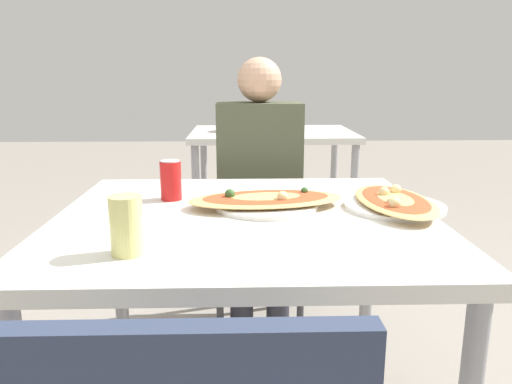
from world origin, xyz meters
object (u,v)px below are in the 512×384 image
object	(u,v)px
pizza_second	(395,202)
chair_far_seated	(258,213)
pizza_main	(266,201)
person_seated	(259,179)
soda_can	(171,180)
dining_table	(245,239)
drink_glass	(126,225)

from	to	relation	value
pizza_second	chair_far_seated	bearing A→B (deg)	116.12
pizza_main	pizza_second	world-z (taller)	pizza_second
chair_far_seated	pizza_main	xyz separation A→B (m)	(-0.00, -0.74, 0.25)
chair_far_seated	person_seated	size ratio (longest dim) A/B	0.76
chair_far_seated	pizza_main	distance (m)	0.78
pizza_main	soda_can	size ratio (longest dim) A/B	3.90
dining_table	pizza_second	distance (m)	0.45
drink_glass	pizza_second	size ratio (longest dim) A/B	0.32
pizza_main	drink_glass	bearing A→B (deg)	-129.80
chair_far_seated	pizza_main	bearing A→B (deg)	89.83
chair_far_seated	soda_can	xyz separation A→B (m)	(-0.30, -0.64, 0.29)
dining_table	drink_glass	xyz separation A→B (m)	(-0.26, -0.31, 0.14)
chair_far_seated	drink_glass	world-z (taller)	chair_far_seated
dining_table	drink_glass	bearing A→B (deg)	-130.49
chair_far_seated	soda_can	bearing A→B (deg)	65.00
person_seated	drink_glass	xyz separation A→B (m)	(-0.33, -1.01, 0.11)
person_seated	pizza_main	distance (m)	0.62
dining_table	soda_can	world-z (taller)	soda_can
chair_far_seated	pizza_second	size ratio (longest dim) A/B	2.15
chair_far_seated	soda_can	size ratio (longest dim) A/B	7.17
pizza_main	person_seated	bearing A→B (deg)	89.80
person_seated	soda_can	bearing A→B (deg)	60.35
soda_can	pizza_second	size ratio (longest dim) A/B	0.30
dining_table	person_seated	world-z (taller)	person_seated
soda_can	drink_glass	size ratio (longest dim) A/B	0.94
chair_far_seated	drink_glass	distance (m)	1.21
pizza_main	chair_far_seated	bearing A→B (deg)	89.83
person_seated	soda_can	xyz separation A→B (m)	(-0.30, -0.52, 0.11)
drink_glass	pizza_second	distance (m)	0.79
dining_table	pizza_second	bearing A→B (deg)	6.94
dining_table	pizza_main	distance (m)	0.14
pizza_main	pizza_second	size ratio (longest dim) A/B	1.17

